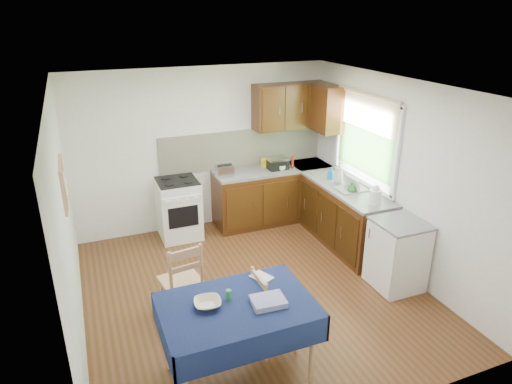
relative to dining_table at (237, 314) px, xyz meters
name	(u,v)px	position (x,y,z in m)	size (l,w,h in m)	color
floor	(253,290)	(0.66, 1.28, -0.72)	(4.20, 4.20, 0.00)	#452D12
ceiling	(253,88)	(0.66, 1.28, 1.78)	(4.00, 4.20, 0.02)	white
wall_back	(203,149)	(0.66, 3.38, 0.53)	(4.00, 0.02, 2.50)	white
wall_front	(356,299)	(0.66, -0.82, 0.53)	(4.00, 0.02, 2.50)	white
wall_left	(66,227)	(-1.34, 1.28, 0.53)	(0.02, 4.20, 2.50)	silver
wall_right	(396,176)	(2.66, 1.28, 0.53)	(0.02, 4.20, 2.50)	white
base_cabinets	(305,205)	(2.02, 2.53, -0.29)	(1.90, 2.30, 0.86)	#381E09
worktop_back	(273,170)	(1.71, 3.08, 0.16)	(1.90, 0.60, 0.04)	slate
worktop_right	(347,189)	(2.36, 1.93, 0.16)	(0.60, 1.70, 0.04)	slate
worktop_corner	(309,165)	(2.36, 3.08, 0.16)	(0.60, 0.60, 0.04)	slate
splashback	(243,148)	(1.31, 3.36, 0.48)	(2.70, 0.02, 0.60)	#F0E8CB
upper_cabinets	(302,107)	(2.19, 3.08, 1.13)	(1.20, 0.85, 0.70)	#381E09
stove	(179,209)	(0.16, 3.08, -0.26)	(0.60, 0.61, 0.92)	white
window	(366,133)	(2.63, 1.98, 0.93)	(0.04, 1.48, 1.26)	#2C5724
fridge	(397,254)	(2.36, 0.73, -0.28)	(0.58, 0.60, 0.89)	white
corkboard	(63,184)	(-1.31, 1.58, 0.88)	(0.04, 0.62, 0.47)	#A27F51
dining_table	(237,314)	(0.00, 0.00, 0.00)	(1.36, 0.92, 0.83)	#0E133A
chair_far	(183,279)	(-0.26, 1.06, -0.21)	(0.48, 0.48, 0.96)	#A27F51
chair_near	(270,309)	(0.44, 0.25, -0.24)	(0.41, 0.41, 0.91)	#A27F51
toaster	(225,171)	(0.88, 3.00, 0.27)	(0.26, 0.16, 0.20)	#AEAFB3
sandwich_press	(277,163)	(1.77, 3.05, 0.27)	(0.31, 0.27, 0.18)	black
sauce_bottle	(293,162)	(2.01, 2.98, 0.28)	(0.04, 0.04, 0.20)	red
yellow_packet	(265,163)	(1.61, 3.16, 0.26)	(0.12, 0.08, 0.15)	yellow
dish_rack	(351,188)	(2.36, 1.83, 0.20)	(0.41, 0.31, 0.19)	gray
kettle	(375,196)	(2.36, 1.28, 0.30)	(0.16, 0.16, 0.26)	white
cup	(282,168)	(1.80, 2.94, 0.22)	(0.11, 0.11, 0.09)	white
soap_bottle_a	(339,173)	(2.33, 2.12, 0.34)	(0.12, 0.13, 0.32)	white
soap_bottle_b	(331,173)	(2.32, 2.32, 0.27)	(0.08, 0.08, 0.18)	#2070BC
soap_bottle_c	(352,188)	(2.30, 1.73, 0.25)	(0.12, 0.12, 0.15)	#217B2B
plate_bowl	(208,303)	(-0.25, 0.07, 0.13)	(0.24, 0.24, 0.06)	beige
book	(256,280)	(0.30, 0.28, 0.11)	(0.15, 0.21, 0.02)	white
spice_jar	(229,295)	(-0.04, 0.10, 0.15)	(0.05, 0.05, 0.10)	green
tea_towel	(268,301)	(0.26, -0.10, 0.13)	(0.30, 0.23, 0.05)	navy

